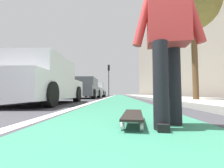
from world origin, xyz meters
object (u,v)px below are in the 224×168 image
skater_person (167,34)px  street_tree_near (193,6)px  parked_car_far (96,90)px  parked_car_mid (85,89)px  skateboard (133,115)px  traffic_light (109,75)px  parked_car_near (40,82)px

skater_person → street_tree_near: 5.44m
parked_car_far → parked_car_mid: bearing=179.9°
parked_car_far → skater_person: bearing=-168.6°
parked_car_mid → parked_car_far: (5.51, -0.01, 0.01)m
skateboard → traffic_light: traffic_light is taller
skateboard → skater_person: (-0.15, -0.35, 0.84)m
parked_car_near → street_tree_near: (0.81, -5.38, 2.94)m
parked_car_far → skateboard: bearing=-169.8°
traffic_light → skater_person: bearing=-174.3°
parked_car_near → parked_car_mid: (6.42, -0.03, 0.01)m
skater_person → traffic_light: (19.27, 1.93, 2.05)m
parked_car_near → parked_car_far: size_ratio=0.96×
parked_car_near → parked_car_mid: bearing=-0.3°
traffic_light → parked_car_far: bearing=164.3°
street_tree_near → traffic_light: bearing=15.6°
parked_car_mid → parked_car_far: size_ratio=1.04×
skateboard → traffic_light: bearing=4.7°
skater_person → parked_car_far: bearing=11.4°
parked_car_far → parked_car_near: bearing=179.8°
skateboard → parked_car_far: bearing=10.2°
skater_person → parked_car_mid: size_ratio=0.36×
parked_car_mid → street_tree_near: bearing=-136.3°
skateboard → street_tree_near: size_ratio=0.19×
skateboard → parked_car_near: bearing=41.0°
parked_car_far → traffic_light: size_ratio=1.02×
parked_car_near → traffic_light: (15.95, -1.17, 2.28)m
parked_car_mid → traffic_light: bearing=-6.8°
street_tree_near → parked_car_near: bearing=98.6°
skater_person → street_tree_near: size_ratio=0.35×
parked_car_far → traffic_light: 4.75m
parked_car_near → parked_car_far: 11.93m
traffic_light → street_tree_near: bearing=-164.4°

